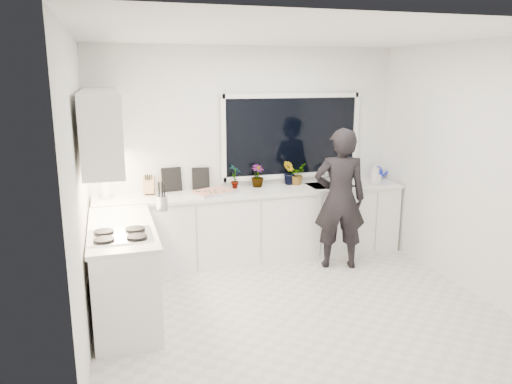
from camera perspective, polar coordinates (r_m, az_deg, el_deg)
name	(u,v)px	position (r m, az deg, el deg)	size (l,w,h in m)	color
floor	(294,307)	(5.33, 4.36, -12.99)	(4.00, 3.50, 0.02)	beige
wall_back	(247,153)	(6.52, -1.00, 4.50)	(4.00, 0.02, 2.70)	white
wall_left	(79,193)	(4.56, -19.60, -0.08)	(0.02, 3.50, 2.70)	white
wall_right	(469,168)	(5.91, 23.14, 2.51)	(0.02, 3.50, 2.70)	white
ceiling	(299,33)	(4.79, 4.95, 17.61)	(4.00, 3.50, 0.02)	white
window	(292,136)	(6.65, 4.09, 6.38)	(1.80, 0.02, 1.00)	black
base_cabinets_back	(254,226)	(6.44, -0.21, -3.93)	(3.92, 0.58, 0.88)	white
base_cabinets_left	(124,272)	(5.16, -14.84, -8.84)	(0.58, 1.60, 0.88)	white
countertop_back	(254,192)	(6.31, -0.19, 0.04)	(3.94, 0.62, 0.04)	silver
countertop_left	(121,228)	(5.01, -15.15, -3.95)	(0.62, 1.60, 0.04)	silver
upper_cabinets	(101,126)	(5.17, -17.26, 7.20)	(0.34, 2.10, 0.70)	white
sink	(330,189)	(6.69, 8.44, 0.40)	(0.58, 0.42, 0.14)	silver
faucet	(324,174)	(6.84, 7.77, 2.06)	(0.03, 0.03, 0.22)	silver
stovetop	(120,235)	(4.66, -15.27, -4.79)	(0.56, 0.48, 0.03)	black
person	(340,199)	(6.16, 9.56, -0.79)	(0.63, 0.42, 1.73)	black
pizza_tray	(213,192)	(6.15, -4.96, -0.02)	(0.51, 0.37, 0.03)	#B9B9BD
pizza	(213,191)	(6.15, -4.96, 0.14)	(0.46, 0.33, 0.01)	red
watering_can	(378,174)	(7.18, 13.73, 1.97)	(0.14, 0.14, 0.13)	#1423BB
paper_towel_roll	(106,187)	(6.13, -16.76, 0.52)	(0.11, 0.11, 0.26)	silver
knife_block	(149,186)	(6.19, -12.13, 0.72)	(0.13, 0.10, 0.22)	#9C6E48
utensil_crock	(162,203)	(5.44, -10.70, -1.26)	(0.13, 0.13, 0.16)	silver
picture_frame_large	(201,178)	(6.37, -6.33, 1.55)	(0.22, 0.02, 0.28)	black
picture_frame_small	(172,179)	(6.31, -9.61, 1.44)	(0.25, 0.02, 0.30)	black
herb_plants	(278,174)	(6.54, 2.52, 2.02)	(1.09, 0.34, 0.33)	#26662D
soap_bottles	(376,175)	(6.79, 13.50, 1.95)	(0.18, 0.13, 0.29)	#D8BF66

